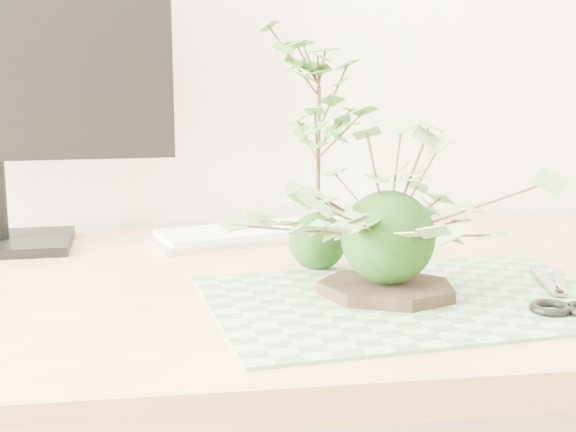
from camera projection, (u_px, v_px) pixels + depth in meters
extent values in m
cube|color=tan|center=(322.00, 291.00, 1.05)|extent=(1.60, 0.70, 0.04)
cube|color=#517453|center=(414.00, 300.00, 0.94)|extent=(0.51, 0.37, 0.00)
cylinder|color=black|center=(387.00, 289.00, 0.95)|extent=(0.22, 0.22, 0.01)
sphere|color=black|center=(388.00, 237.00, 0.94)|extent=(0.11, 0.11, 0.11)
sphere|color=black|center=(318.00, 241.00, 1.07)|extent=(0.08, 0.08, 0.08)
cylinder|color=#422C1B|center=(318.00, 158.00, 1.05)|extent=(0.01, 0.01, 0.19)
cube|color=silver|center=(284.00, 232.00, 1.29)|extent=(0.45, 0.25, 0.01)
cube|color=white|center=(284.00, 227.00, 1.29)|extent=(0.42, 0.21, 0.01)
cube|color=gray|center=(532.00, 284.00, 0.99)|extent=(0.04, 0.12, 0.00)
cube|color=gray|center=(545.00, 283.00, 0.99)|extent=(0.06, 0.11, 0.00)
torus|color=black|center=(567.00, 309.00, 0.88)|extent=(0.06, 0.06, 0.01)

